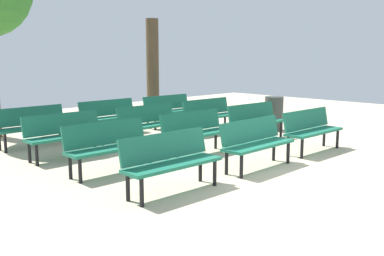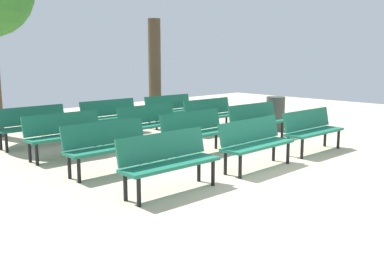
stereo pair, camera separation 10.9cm
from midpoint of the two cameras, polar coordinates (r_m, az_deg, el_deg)
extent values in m
plane|color=#BCAD8E|center=(7.05, 17.75, -7.42)|extent=(24.00, 24.00, 0.00)
cube|color=#19664C|center=(6.34, -2.93, -4.82)|extent=(1.61, 0.49, 0.05)
cube|color=#19664C|center=(6.43, -4.10, -2.38)|extent=(1.60, 0.17, 0.40)
cylinder|color=black|center=(5.87, -7.18, -8.39)|extent=(0.06, 0.06, 0.40)
cylinder|color=black|center=(6.75, 2.54, -5.93)|extent=(0.06, 0.06, 0.40)
cylinder|color=black|center=(6.12, -8.95, -7.68)|extent=(0.06, 0.06, 0.40)
cylinder|color=black|center=(6.97, 0.65, -5.42)|extent=(0.06, 0.06, 0.40)
cube|color=#19664C|center=(7.75, 8.44, -2.25)|extent=(1.60, 0.45, 0.05)
cube|color=#19664C|center=(7.83, 7.30, -0.28)|extent=(1.60, 0.14, 0.40)
cylinder|color=black|center=(7.17, 6.09, -5.04)|extent=(0.06, 0.06, 0.40)
cylinder|color=black|center=(8.28, 12.17, -3.21)|extent=(0.06, 0.06, 0.40)
cylinder|color=black|center=(7.37, 4.14, -4.61)|extent=(0.06, 0.06, 0.40)
cylinder|color=black|center=(8.45, 10.35, -2.89)|extent=(0.06, 0.06, 0.40)
cube|color=#19664C|center=(9.34, 15.47, -0.48)|extent=(1.61, 0.47, 0.05)
cube|color=#19664C|center=(9.41, 14.49, 1.15)|extent=(1.60, 0.15, 0.40)
cylinder|color=black|center=(8.72, 13.92, -2.64)|extent=(0.06, 0.06, 0.40)
cylinder|color=black|center=(9.91, 18.30, -1.39)|extent=(0.06, 0.06, 0.40)
cylinder|color=black|center=(8.89, 12.19, -2.34)|extent=(0.06, 0.06, 0.40)
cylinder|color=black|center=(10.06, 16.69, -1.15)|extent=(0.06, 0.06, 0.40)
cube|color=#19664C|center=(7.52, -10.92, -2.69)|extent=(1.61, 0.48, 0.05)
cube|color=#19664C|center=(7.64, -11.78, -0.65)|extent=(1.60, 0.16, 0.40)
cylinder|color=black|center=(7.10, -14.94, -5.47)|extent=(0.06, 0.06, 0.40)
cylinder|color=black|center=(7.83, -5.91, -3.78)|extent=(0.06, 0.06, 0.40)
cylinder|color=black|center=(7.37, -16.14, -4.96)|extent=(0.06, 0.06, 0.40)
cylinder|color=black|center=(8.08, -7.29, -3.39)|extent=(0.06, 0.06, 0.40)
cube|color=#19664C|center=(8.72, 0.43, -0.82)|extent=(1.61, 0.46, 0.05)
cube|color=#19664C|center=(8.82, -0.48, 0.91)|extent=(1.60, 0.14, 0.40)
cylinder|color=black|center=(8.18, -2.30, -3.15)|extent=(0.06, 0.06, 0.40)
cylinder|color=black|center=(9.15, 4.26, -1.80)|extent=(0.06, 0.06, 0.40)
cylinder|color=black|center=(8.42, -3.75, -2.80)|extent=(0.06, 0.06, 0.40)
cylinder|color=black|center=(9.37, 2.80, -1.53)|extent=(0.06, 0.06, 0.40)
cube|color=#19664C|center=(10.26, 8.36, 0.65)|extent=(1.61, 0.49, 0.05)
cube|color=#19664C|center=(10.35, 7.53, 2.12)|extent=(1.60, 0.17, 0.40)
cylinder|color=black|center=(9.67, 6.47, -1.23)|extent=(0.06, 0.06, 0.40)
cylinder|color=black|center=(10.75, 11.34, -0.26)|extent=(0.06, 0.06, 0.40)
cylinder|color=black|center=(9.87, 5.06, -0.98)|extent=(0.06, 0.06, 0.40)
cylinder|color=black|center=(10.94, 9.98, -0.05)|extent=(0.06, 0.06, 0.40)
cube|color=#19664C|center=(8.81, -16.44, -1.11)|extent=(1.61, 0.48, 0.05)
cube|color=#19664C|center=(8.95, -17.10, 0.61)|extent=(1.60, 0.16, 0.40)
cylinder|color=black|center=(8.43, -20.10, -3.37)|extent=(0.06, 0.06, 0.40)
cylinder|color=black|center=(9.05, -11.96, -2.12)|extent=(0.06, 0.06, 0.40)
cylinder|color=black|center=(8.72, -20.95, -3.00)|extent=(0.06, 0.06, 0.40)
cylinder|color=black|center=(9.32, -13.00, -1.82)|extent=(0.06, 0.06, 0.40)
cube|color=#19664C|center=(9.89, -5.63, 0.37)|extent=(1.61, 0.46, 0.05)
cube|color=#19664C|center=(10.00, -6.39, 1.88)|extent=(1.60, 0.14, 0.40)
cylinder|color=black|center=(9.37, -8.27, -1.61)|extent=(0.06, 0.06, 0.40)
cylinder|color=black|center=(10.26, -2.04, -0.54)|extent=(0.06, 0.06, 0.40)
cylinder|color=black|center=(9.63, -9.42, -1.34)|extent=(0.06, 0.06, 0.40)
cylinder|color=black|center=(10.50, -3.24, -0.32)|extent=(0.06, 0.06, 0.40)
cube|color=#19664C|center=(11.23, 2.30, 1.51)|extent=(1.61, 0.47, 0.05)
cube|color=#19664C|center=(11.33, 1.58, 2.84)|extent=(1.60, 0.16, 0.40)
cylinder|color=black|center=(10.66, 0.28, -0.15)|extent=(0.06, 0.06, 0.40)
cylinder|color=black|center=(11.66, 5.25, 0.65)|extent=(0.06, 0.06, 0.40)
cylinder|color=black|center=(10.89, -0.88, 0.05)|extent=(0.06, 0.06, 0.40)
cylinder|color=black|center=(11.87, 4.09, 0.82)|extent=(0.06, 0.06, 0.40)
cube|color=#19664C|center=(10.14, -20.39, 0.04)|extent=(1.60, 0.44, 0.05)
cube|color=#19664C|center=(10.29, -20.94, 1.52)|extent=(1.60, 0.13, 0.40)
cylinder|color=black|center=(9.77, -23.65, -1.86)|extent=(0.06, 0.06, 0.40)
cylinder|color=black|center=(10.34, -16.43, -0.85)|extent=(0.06, 0.06, 0.40)
cylinder|color=black|center=(10.62, -17.26, -0.62)|extent=(0.06, 0.06, 0.40)
cube|color=#19664C|center=(11.16, -10.80, 1.30)|extent=(1.60, 0.44, 0.05)
cube|color=#19664C|center=(11.30, -11.41, 2.63)|extent=(1.60, 0.13, 0.40)
cylinder|color=black|center=(10.69, -13.40, -0.39)|extent=(0.06, 0.06, 0.40)
cylinder|color=black|center=(11.47, -7.42, 0.46)|extent=(0.06, 0.06, 0.40)
cylinder|color=black|center=(10.97, -14.27, -0.18)|extent=(0.06, 0.06, 0.40)
cylinder|color=black|center=(11.72, -8.37, 0.63)|extent=(0.06, 0.06, 0.40)
cube|color=#19664C|center=(12.25, -3.05, 2.18)|extent=(1.61, 0.47, 0.05)
cube|color=#19664C|center=(12.37, -3.66, 3.39)|extent=(1.60, 0.15, 0.40)
cylinder|color=black|center=(11.72, -5.12, 0.70)|extent=(0.06, 0.06, 0.40)
cylinder|color=black|center=(12.63, -0.15, 1.38)|extent=(0.06, 0.06, 0.40)
cylinder|color=black|center=(11.97, -6.08, 0.87)|extent=(0.06, 0.06, 0.40)
cylinder|color=black|center=(12.86, -1.14, 1.52)|extent=(0.06, 0.06, 0.40)
cylinder|color=#4C3A28|center=(13.50, -5.43, 7.60)|extent=(0.39, 0.39, 3.10)
cylinder|color=#383D38|center=(11.81, 10.45, 1.88)|extent=(0.49, 0.49, 0.91)
camera|label=1|loc=(0.05, -90.36, -0.06)|focal=40.52mm
camera|label=2|loc=(0.05, 89.64, 0.06)|focal=40.52mm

